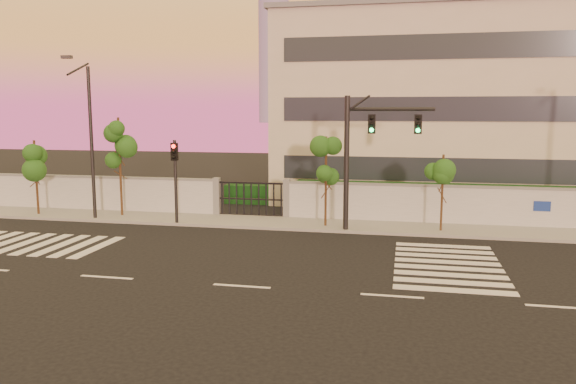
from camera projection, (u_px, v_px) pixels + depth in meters
The scene contains 14 objects.
ground at pixel (242, 286), 18.94m from camera, with size 120.00×120.00×0.00m, color black.
sidewalk at pixel (299, 224), 29.10m from camera, with size 60.00×3.00×0.15m, color gray.
perimeter_wall at pixel (307, 201), 30.39m from camera, with size 60.00×0.36×2.20m.
hedge_row at pixel (332, 198), 32.86m from camera, with size 41.00×4.25×1.80m.
institutional_building at pixel (464, 107), 37.53m from camera, with size 24.40×12.40×12.25m.
distant_skyscraper at pixel (273, 4), 294.60m from camera, with size 16.00×16.00×118.00m.
road_markings at pixel (231, 256), 22.90m from camera, with size 57.00×7.62×0.02m.
street_tree_b at pixel (36, 161), 31.17m from camera, with size 1.62×1.29×4.28m.
street_tree_c at pixel (120, 144), 30.69m from camera, with size 1.58×1.25×5.54m.
street_tree_d at pixel (326, 161), 27.87m from camera, with size 1.45×1.15×4.63m.
street_tree_e at pixel (443, 176), 26.81m from camera, with size 1.37×1.09×3.83m.
traffic_signal_main at pixel (364, 147), 26.68m from camera, with size 4.17×0.56×6.60m.
traffic_signal_secondary at pixel (175, 172), 28.68m from camera, with size 0.34×0.34×4.42m.
streetlight_west at pixel (89, 135), 29.62m from camera, with size 0.51×2.06×8.58m.
Camera 1 is at (5.29, -17.58, 5.85)m, focal length 35.00 mm.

